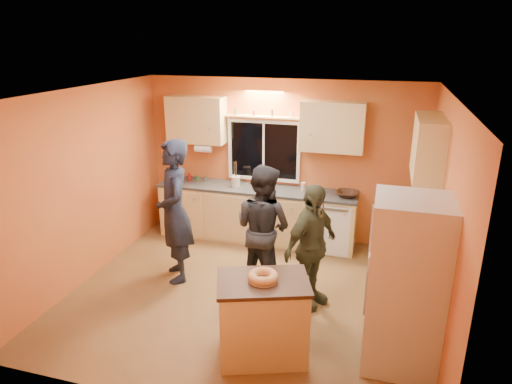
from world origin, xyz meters
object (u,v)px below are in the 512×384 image
(refrigerator, at_px, (405,285))
(person_left, at_px, (175,212))
(person_right, at_px, (311,247))
(person_center, at_px, (263,228))
(island, at_px, (263,318))

(refrigerator, height_order, person_left, person_left)
(person_right, bearing_deg, person_left, 113.37)
(person_center, bearing_deg, person_right, -179.33)
(person_center, distance_m, person_right, 0.73)
(person_right, bearing_deg, refrigerator, -99.11)
(person_center, bearing_deg, island, 127.38)
(refrigerator, distance_m, person_center, 2.06)
(person_center, bearing_deg, person_left, 26.95)
(island, relative_size, person_left, 0.55)
(island, height_order, person_center, person_center)
(refrigerator, xyz_separation_m, person_left, (-2.95, 0.99, 0.08))
(island, distance_m, person_center, 1.48)
(person_right, bearing_deg, island, -166.76)
(refrigerator, relative_size, island, 1.66)
(refrigerator, distance_m, person_left, 3.11)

